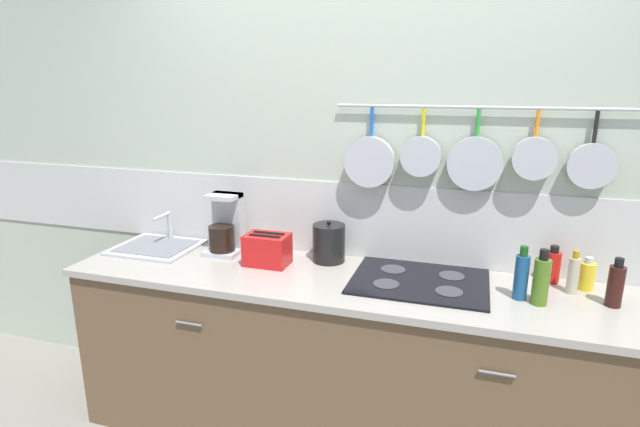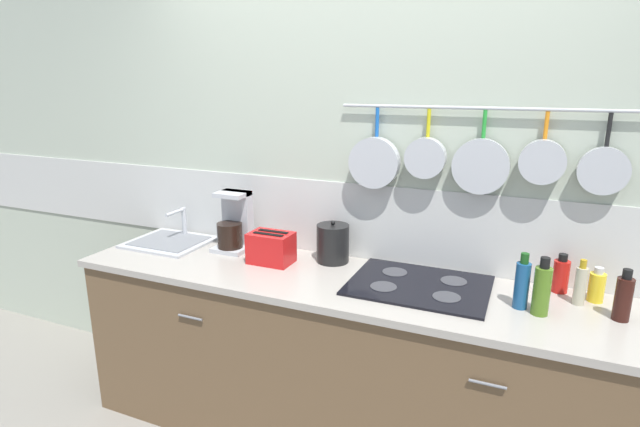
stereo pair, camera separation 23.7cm
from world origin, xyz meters
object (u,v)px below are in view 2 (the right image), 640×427
at_px(bottle_olive_oil, 597,286).
at_px(bottle_cooking_wine, 623,298).
at_px(bottle_dish_soap, 561,275).
at_px(kettle, 333,243).
at_px(bottle_hot_sauce, 522,284).
at_px(bottle_vinegar, 542,289).
at_px(toaster, 271,248).
at_px(coffee_maker, 234,226).
at_px(bottle_sesame_oil, 580,285).

bearing_deg(bottle_olive_oil, bottle_cooking_wine, -63.80).
bearing_deg(bottle_olive_oil, bottle_dish_soap, 160.69).
height_order(kettle, bottle_cooking_wine, kettle).
relative_size(bottle_hot_sauce, bottle_cooking_wine, 1.12).
bearing_deg(bottle_vinegar, kettle, 167.00).
relative_size(toaster, kettle, 1.07).
bearing_deg(toaster, bottle_dish_soap, 7.91).
height_order(bottle_hot_sauce, bottle_dish_soap, bottle_hot_sauce).
bearing_deg(bottle_hot_sauce, toaster, 177.36).
bearing_deg(bottle_olive_oil, coffee_maker, -179.07).
xyz_separation_m(bottle_sesame_oil, bottle_cooking_wine, (0.15, -0.09, 0.01)).
relative_size(bottle_sesame_oil, bottle_cooking_wine, 0.94).
distance_m(bottle_hot_sauce, bottle_vinegar, 0.08).
relative_size(bottle_hot_sauce, bottle_sesame_oil, 1.20).
bearing_deg(bottle_dish_soap, bottle_cooking_wine, -43.48).
xyz_separation_m(coffee_maker, bottle_cooking_wine, (1.90, -0.13, -0.04)).
distance_m(toaster, bottle_cooking_wine, 1.60).
bearing_deg(kettle, bottle_sesame_oil, -3.25).
height_order(coffee_maker, bottle_olive_oil, coffee_maker).
distance_m(bottle_vinegar, bottle_sesame_oil, 0.23).
distance_m(coffee_maker, bottle_cooking_wine, 1.90).
relative_size(toaster, bottle_vinegar, 0.98).
height_order(toaster, bottle_hot_sauce, bottle_hot_sauce).
relative_size(coffee_maker, bottle_dish_soap, 1.85).
bearing_deg(kettle, bottle_olive_oil, -0.10).
relative_size(coffee_maker, bottle_sesame_oil, 1.64).
distance_m(bottle_hot_sauce, bottle_sesame_oil, 0.27).
relative_size(bottle_hot_sauce, bottle_olive_oil, 1.56).
height_order(coffee_maker, bottle_cooking_wine, coffee_maker).
relative_size(bottle_dish_soap, bottle_cooking_wine, 0.83).
bearing_deg(bottle_sesame_oil, bottle_olive_oil, 42.67).
relative_size(toaster, bottle_cooking_wine, 1.11).
bearing_deg(bottle_cooking_wine, bottle_sesame_oil, 147.46).
bearing_deg(kettle, bottle_vinegar, -13.00).
relative_size(bottle_sesame_oil, bottle_olive_oil, 1.30).
xyz_separation_m(kettle, bottle_dish_soap, (1.09, 0.05, -0.02)).
height_order(kettle, bottle_dish_soap, kettle).
bearing_deg(toaster, coffee_maker, 159.18).
bearing_deg(bottle_dish_soap, coffee_maker, -177.32).
bearing_deg(bottle_sesame_oil, coffee_maker, 178.88).
bearing_deg(bottle_cooking_wine, bottle_vinegar, -166.15).
bearing_deg(toaster, bottle_vinegar, -3.88).
bearing_deg(kettle, bottle_dish_soap, 2.46).
bearing_deg(bottle_cooking_wine, coffee_maker, 176.15).
bearing_deg(toaster, bottle_olive_oil, 5.36).
height_order(coffee_maker, bottle_hot_sauce, coffee_maker).
bearing_deg(bottle_vinegar, bottle_cooking_wine, 13.85).
xyz_separation_m(kettle, bottle_olive_oil, (1.23, -0.00, -0.03)).
xyz_separation_m(toaster, bottle_dish_soap, (1.38, 0.19, -0.00)).
relative_size(kettle, bottle_sesame_oil, 1.11).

